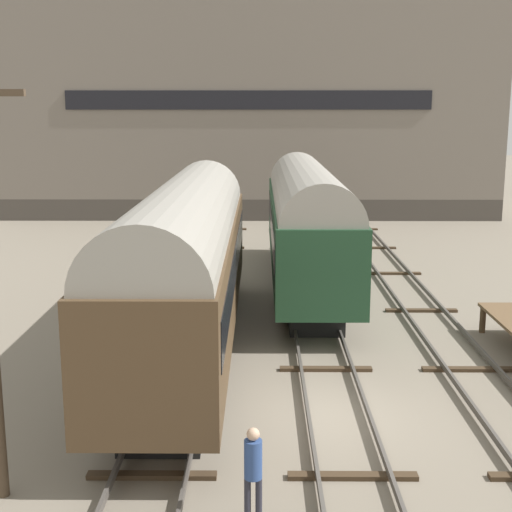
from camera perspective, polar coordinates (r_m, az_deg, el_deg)
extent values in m
plane|color=slate|center=(17.70, 6.49, -12.55)|extent=(200.00, 200.00, 0.00)
cube|color=#4C4742|center=(17.76, -9.21, -11.90)|extent=(0.08, 60.00, 0.16)
cube|color=#4C4742|center=(17.59, -4.49, -12.03)|extent=(0.08, 60.00, 0.16)
cube|color=#3D2D1E|center=(15.05, -8.33, -16.98)|extent=(2.60, 0.24, 0.10)
cube|color=#3D2D1E|center=(20.47, -5.80, -8.95)|extent=(2.60, 0.24, 0.10)
cube|color=#3D2D1E|center=(26.15, -4.41, -4.33)|extent=(2.60, 0.24, 0.10)
cube|color=#3D2D1E|center=(31.94, -3.53, -1.37)|extent=(2.60, 0.24, 0.10)
cube|color=#3D2D1E|center=(37.80, -2.92, 0.67)|extent=(2.60, 0.24, 0.10)
cube|color=#3D2D1E|center=(43.69, -2.47, 2.17)|extent=(2.60, 0.24, 0.10)
cube|color=#4C4742|center=(17.56, 4.12, -12.05)|extent=(0.08, 60.00, 0.16)
cube|color=#4C4742|center=(17.71, 8.86, -11.96)|extent=(0.08, 60.00, 0.16)
cube|color=#3D2D1E|center=(15.00, 7.74, -17.06)|extent=(2.60, 0.24, 0.10)
cube|color=#3D2D1E|center=(20.44, 5.61, -8.98)|extent=(2.60, 0.24, 0.10)
cube|color=#3D2D1E|center=(26.12, 4.43, -4.35)|extent=(2.60, 0.24, 0.10)
cube|color=#3D2D1E|center=(31.92, 3.69, -1.38)|extent=(2.60, 0.24, 0.10)
cube|color=#3D2D1E|center=(37.78, 3.18, 0.67)|extent=(2.60, 0.24, 0.10)
cube|color=#3D2D1E|center=(43.68, 2.80, 2.16)|extent=(2.60, 0.24, 0.10)
cube|color=#4C4742|center=(18.27, 17.07, -11.60)|extent=(0.08, 60.00, 0.16)
cube|color=#3D2D1E|center=(21.18, 16.62, -8.68)|extent=(2.60, 0.24, 0.10)
cube|color=#3D2D1E|center=(26.71, 13.09, -4.27)|extent=(2.60, 0.24, 0.10)
cube|color=#3D2D1E|center=(32.40, 10.80, -1.37)|extent=(2.60, 0.24, 0.10)
cube|color=#3D2D1E|center=(38.19, 9.21, 0.65)|extent=(2.60, 0.24, 0.10)
cube|color=#3D2D1E|center=(44.03, 8.04, 2.14)|extent=(2.60, 0.24, 0.10)
cube|color=black|center=(34.38, 3.45, 0.33)|extent=(1.80, 2.40, 1.00)
cube|color=black|center=(24.23, 4.75, -4.53)|extent=(1.80, 2.40, 1.00)
cube|color=#1E4228|center=(28.90, 4.04, 1.99)|extent=(2.81, 16.09, 2.80)
cube|color=black|center=(28.85, 4.05, 2.64)|extent=(2.85, 14.80, 1.01)
cylinder|color=gray|center=(28.70, 4.08, 4.74)|extent=(2.67, 15.77, 2.67)
cube|color=black|center=(26.72, -4.30, -2.98)|extent=(1.80, 2.40, 1.00)
cube|color=black|center=(16.60, -7.34, -12.37)|extent=(1.80, 2.40, 1.00)
cube|color=#4C3823|center=(21.06, -5.55, -1.53)|extent=(2.84, 16.53, 2.91)
cube|color=black|center=(20.98, -5.57, -0.60)|extent=(2.88, 15.20, 1.05)
cylinder|color=gray|center=(20.78, -5.63, 2.38)|extent=(2.70, 16.20, 2.70)
cylinder|color=brown|center=(24.72, 17.68, -4.86)|extent=(0.20, 0.20, 0.88)
cylinder|color=#282833|center=(13.38, -0.68, -18.92)|extent=(0.12, 0.12, 0.85)
cylinder|color=#282833|center=(13.37, 0.22, -18.92)|extent=(0.12, 0.12, 0.85)
cylinder|color=navy|center=(12.99, -0.23, -15.95)|extent=(0.32, 0.32, 0.71)
sphere|color=tan|center=(12.78, -0.23, -14.07)|extent=(0.23, 0.23, 0.23)
cube|color=#46403A|center=(52.60, -0.50, 4.52)|extent=(33.49, 11.14, 1.42)
cube|color=slate|center=(52.19, -0.52, 12.29)|extent=(33.49, 11.14, 12.81)
cube|color=black|center=(46.57, -0.63, 12.37)|extent=(23.45, 0.10, 1.20)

